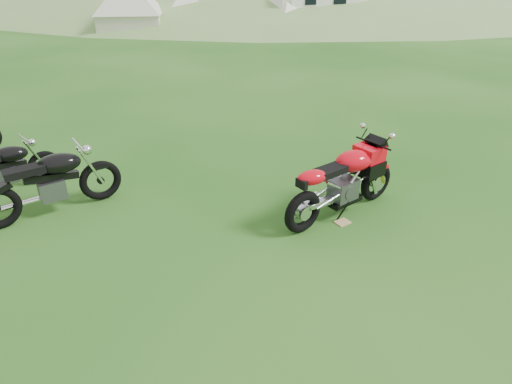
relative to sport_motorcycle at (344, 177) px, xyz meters
name	(u,v)px	position (x,y,z in m)	size (l,w,h in m)	color
ground	(271,237)	(-1.26, -0.19, -0.64)	(120.00, 120.00, 0.00)	#164A0F
sport_motorcycle	(344,177)	(0.00, 0.00, 0.00)	(2.14, 0.54, 1.29)	red
plywood_board	(343,222)	(-0.10, -0.25, -0.63)	(0.22, 0.17, 0.02)	tan
vintage_moto_a	(48,181)	(-4.13, 1.71, -0.09)	(2.11, 0.49, 1.11)	black
vintage_moto_b	(3,168)	(-4.86, 2.68, -0.17)	(1.79, 0.41, 0.94)	black
tent_left	(130,4)	(-0.30, 20.80, 0.74)	(3.20, 3.20, 2.77)	beige
tent_mid	(186,6)	(2.92, 21.55, 0.48)	(2.59, 2.59, 2.25)	beige
tent_right	(290,2)	(8.34, 19.01, 0.76)	(3.23, 3.23, 2.80)	white
caravan	(319,6)	(9.85, 18.29, 0.54)	(5.06, 2.26, 2.37)	white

